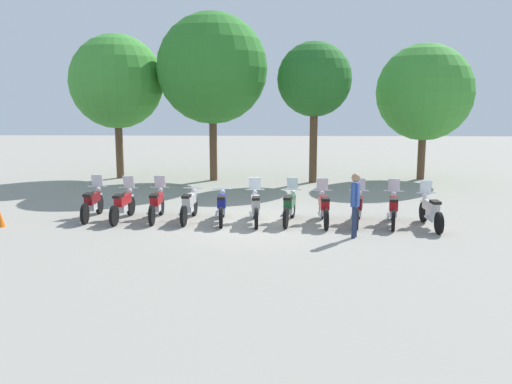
% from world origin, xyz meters
% --- Properties ---
extents(ground_plane, '(80.00, 80.00, 0.00)m').
position_xyz_m(ground_plane, '(0.00, 0.00, 0.00)').
color(ground_plane, gray).
extents(motorcycle_0, '(0.62, 2.19, 1.37)m').
position_xyz_m(motorcycle_0, '(-5.35, 0.48, 0.52)').
color(motorcycle_0, black).
rests_on(motorcycle_0, ground_plane).
extents(motorcycle_1, '(0.62, 2.19, 1.37)m').
position_xyz_m(motorcycle_1, '(-4.28, 0.23, 0.52)').
color(motorcycle_1, black).
rests_on(motorcycle_1, ground_plane).
extents(motorcycle_2, '(0.62, 2.19, 1.37)m').
position_xyz_m(motorcycle_2, '(-3.21, 0.36, 0.52)').
color(motorcycle_2, black).
rests_on(motorcycle_2, ground_plane).
extents(motorcycle_3, '(0.62, 2.19, 0.99)m').
position_xyz_m(motorcycle_3, '(-2.14, 0.26, 0.50)').
color(motorcycle_3, black).
rests_on(motorcycle_3, ground_plane).
extents(motorcycle_4, '(0.62, 2.19, 0.99)m').
position_xyz_m(motorcycle_4, '(-1.07, 0.11, 0.50)').
color(motorcycle_4, black).
rests_on(motorcycle_4, ground_plane).
extents(motorcycle_5, '(0.62, 2.19, 1.37)m').
position_xyz_m(motorcycle_5, '(-0.01, 0.01, 0.52)').
color(motorcycle_5, black).
rests_on(motorcycle_5, ground_plane).
extents(motorcycle_6, '(0.71, 2.18, 1.37)m').
position_xyz_m(motorcycle_6, '(1.07, 0.09, 0.52)').
color(motorcycle_6, black).
rests_on(motorcycle_6, ground_plane).
extents(motorcycle_7, '(0.62, 2.19, 1.37)m').
position_xyz_m(motorcycle_7, '(2.13, -0.06, 0.52)').
color(motorcycle_7, black).
rests_on(motorcycle_7, ground_plane).
extents(motorcycle_8, '(0.74, 2.17, 1.37)m').
position_xyz_m(motorcycle_8, '(3.21, -0.03, 0.52)').
color(motorcycle_8, black).
rests_on(motorcycle_8, ground_plane).
extents(motorcycle_9, '(0.75, 2.17, 1.37)m').
position_xyz_m(motorcycle_9, '(4.28, -0.13, 0.52)').
color(motorcycle_9, black).
rests_on(motorcycle_9, ground_plane).
extents(motorcycle_10, '(0.62, 2.19, 1.37)m').
position_xyz_m(motorcycle_10, '(5.34, -0.45, 0.52)').
color(motorcycle_10, black).
rests_on(motorcycle_10, ground_plane).
extents(person_0, '(0.32, 0.40, 1.83)m').
position_xyz_m(person_0, '(2.85, -1.76, 1.09)').
color(person_0, '#232D4C').
rests_on(person_0, ground_plane).
extents(tree_0, '(4.48, 4.48, 6.91)m').
position_xyz_m(tree_0, '(-6.98, 9.56, 4.65)').
color(tree_0, brown).
rests_on(tree_0, ground_plane).
extents(tree_1, '(5.13, 5.13, 7.81)m').
position_xyz_m(tree_1, '(-2.30, 8.97, 5.23)').
color(tree_1, brown).
rests_on(tree_1, ground_plane).
extents(tree_2, '(3.39, 3.39, 6.42)m').
position_xyz_m(tree_2, '(2.40, 8.47, 4.70)').
color(tree_2, brown).
rests_on(tree_2, ground_plane).
extents(tree_3, '(4.56, 4.56, 6.44)m').
position_xyz_m(tree_3, '(7.69, 9.62, 4.15)').
color(tree_3, brown).
rests_on(tree_3, ground_plane).
extents(traffic_cone, '(0.32, 0.32, 0.55)m').
position_xyz_m(traffic_cone, '(-7.81, -0.79, 0.28)').
color(traffic_cone, orange).
rests_on(traffic_cone, ground_plane).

